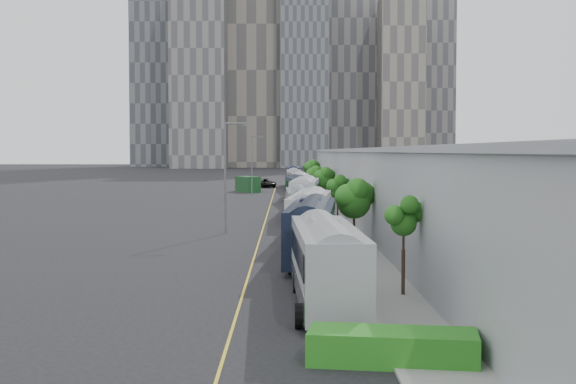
{
  "coord_description": "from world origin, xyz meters",
  "views": [
    {
      "loc": [
        0.62,
        -28.39,
        6.93
      ],
      "look_at": [
        0.75,
        48.54,
        3.0
      ],
      "focal_mm": 50.0,
      "sensor_mm": 36.0,
      "label": 1
    }
  ],
  "objects_px": {
    "bus_6": "(300,187)",
    "shipping_container": "(248,184)",
    "bus_5": "(300,192)",
    "bus_8": "(294,180)",
    "bus_1": "(312,236)",
    "bus_2": "(310,220)",
    "bus_0": "(326,270)",
    "bus_4": "(305,198)",
    "bus_3": "(299,208)",
    "bus_9": "(294,178)",
    "suv": "(265,183)",
    "street_lamp_near": "(227,170)",
    "bus_7": "(298,183)",
    "street_lamp_far": "(253,161)"
  },
  "relations": [
    {
      "from": "bus_0",
      "to": "bus_4",
      "type": "distance_m",
      "value": 54.43
    },
    {
      "from": "bus_1",
      "to": "bus_9",
      "type": "distance_m",
      "value": 108.82
    },
    {
      "from": "suv",
      "to": "bus_5",
      "type": "bearing_deg",
      "value": -104.64
    },
    {
      "from": "bus_2",
      "to": "suv",
      "type": "height_order",
      "value": "bus_2"
    },
    {
      "from": "bus_3",
      "to": "bus_8",
      "type": "relative_size",
      "value": 0.93
    },
    {
      "from": "bus_5",
      "to": "bus_8",
      "type": "xyz_separation_m",
      "value": [
        -0.4,
        40.82,
        0.02
      ]
    },
    {
      "from": "bus_2",
      "to": "bus_4",
      "type": "xyz_separation_m",
      "value": [
        0.26,
        28.41,
        0.05
      ]
    },
    {
      "from": "bus_5",
      "to": "bus_7",
      "type": "height_order",
      "value": "bus_5"
    },
    {
      "from": "bus_4",
      "to": "bus_9",
      "type": "relative_size",
      "value": 1.01
    },
    {
      "from": "bus_0",
      "to": "bus_2",
      "type": "relative_size",
      "value": 0.97
    },
    {
      "from": "bus_4",
      "to": "suv",
      "type": "relative_size",
      "value": 2.3
    },
    {
      "from": "bus_0",
      "to": "bus_6",
      "type": "height_order",
      "value": "bus_0"
    },
    {
      "from": "bus_4",
      "to": "bus_8",
      "type": "relative_size",
      "value": 1.08
    },
    {
      "from": "bus_3",
      "to": "bus_0",
      "type": "bearing_deg",
      "value": -90.18
    },
    {
      "from": "bus_4",
      "to": "bus_9",
      "type": "height_order",
      "value": "bus_4"
    },
    {
      "from": "bus_4",
      "to": "bus_7",
      "type": "relative_size",
      "value": 1.11
    },
    {
      "from": "bus_1",
      "to": "bus_3",
      "type": "height_order",
      "value": "bus_1"
    },
    {
      "from": "bus_0",
      "to": "street_lamp_near",
      "type": "height_order",
      "value": "street_lamp_near"
    },
    {
      "from": "bus_7",
      "to": "bus_0",
      "type": "bearing_deg",
      "value": -94.42
    },
    {
      "from": "bus_0",
      "to": "bus_6",
      "type": "bearing_deg",
      "value": 88.05
    },
    {
      "from": "street_lamp_near",
      "to": "suv",
      "type": "xyz_separation_m",
      "value": [
        0.92,
        85.67,
        -4.52
      ]
    },
    {
      "from": "bus_0",
      "to": "bus_2",
      "type": "distance_m",
      "value": 26.02
    },
    {
      "from": "bus_4",
      "to": "bus_1",
      "type": "bearing_deg",
      "value": -86.59
    },
    {
      "from": "bus_5",
      "to": "shipping_container",
      "type": "distance_m",
      "value": 32.0
    },
    {
      "from": "bus_0",
      "to": "bus_4",
      "type": "xyz_separation_m",
      "value": [
        0.29,
        54.43,
        0.08
      ]
    },
    {
      "from": "bus_8",
      "to": "bus_6",
      "type": "bearing_deg",
      "value": -89.0
    },
    {
      "from": "bus_9",
      "to": "shipping_container",
      "type": "xyz_separation_m",
      "value": [
        -8.07,
        -22.53,
        -0.38
      ]
    },
    {
      "from": "street_lamp_far",
      "to": "bus_9",
      "type": "bearing_deg",
      "value": 78.07
    },
    {
      "from": "bus_3",
      "to": "bus_6",
      "type": "xyz_separation_m",
      "value": [
        0.73,
        42.3,
        0.1
      ]
    },
    {
      "from": "bus_2",
      "to": "street_lamp_near",
      "type": "xyz_separation_m",
      "value": [
        -6.79,
        5.41,
        3.72
      ]
    },
    {
      "from": "bus_4",
      "to": "bus_7",
      "type": "height_order",
      "value": "bus_4"
    },
    {
      "from": "bus_7",
      "to": "bus_9",
      "type": "bearing_deg",
      "value": 86.55
    },
    {
      "from": "bus_1",
      "to": "suv",
      "type": "xyz_separation_m",
      "value": [
        -5.62,
        103.18,
        -0.81
      ]
    },
    {
      "from": "bus_3",
      "to": "bus_7",
      "type": "bearing_deg",
      "value": 88.43
    },
    {
      "from": "bus_0",
      "to": "suv",
      "type": "xyz_separation_m",
      "value": [
        -5.84,
        117.1,
        -0.77
      ]
    },
    {
      "from": "bus_0",
      "to": "bus_8",
      "type": "relative_size",
      "value": 1.02
    },
    {
      "from": "bus_8",
      "to": "shipping_container",
      "type": "xyz_separation_m",
      "value": [
        -7.93,
        -9.93,
        -0.27
      ]
    },
    {
      "from": "bus_1",
      "to": "bus_2",
      "type": "relative_size",
      "value": 1.0
    },
    {
      "from": "bus_5",
      "to": "bus_9",
      "type": "distance_m",
      "value": 53.43
    },
    {
      "from": "bus_6",
      "to": "shipping_container",
      "type": "distance_m",
      "value": 19.25
    },
    {
      "from": "bus_6",
      "to": "suv",
      "type": "distance_m",
      "value": 34.66
    },
    {
      "from": "bus_4",
      "to": "shipping_container",
      "type": "distance_m",
      "value": 46.6
    },
    {
      "from": "bus_4",
      "to": "suv",
      "type": "height_order",
      "value": "bus_4"
    },
    {
      "from": "bus_0",
      "to": "bus_3",
      "type": "distance_m",
      "value": 40.68
    },
    {
      "from": "shipping_container",
      "to": "bus_0",
      "type": "bearing_deg",
      "value": -109.61
    },
    {
      "from": "bus_8",
      "to": "street_lamp_near",
      "type": "bearing_deg",
      "value": -94.93
    },
    {
      "from": "bus_5",
      "to": "suv",
      "type": "relative_size",
      "value": 2.13
    },
    {
      "from": "bus_5",
      "to": "bus_2",
      "type": "bearing_deg",
      "value": -95.76
    },
    {
      "from": "bus_5",
      "to": "bus_6",
      "type": "distance_m",
      "value": 13.66
    },
    {
      "from": "bus_0",
      "to": "street_lamp_near",
      "type": "relative_size",
      "value": 1.41
    }
  ]
}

